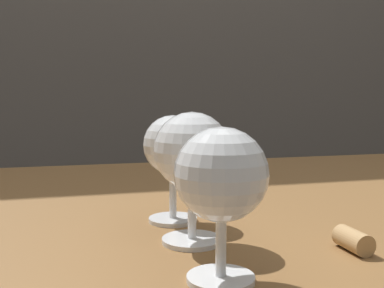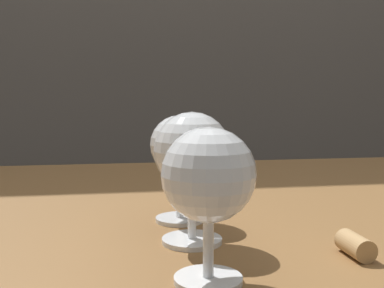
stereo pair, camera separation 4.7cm
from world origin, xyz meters
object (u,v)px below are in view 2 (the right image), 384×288
(wine_glass_pinot, at_px, (180,148))
(cork, at_px, (355,245))
(wine_glass_port, at_px, (209,179))
(wine_glass_cabernet, at_px, (192,153))

(wine_glass_pinot, relative_size, cork, 3.13)
(wine_glass_port, height_order, cork, wine_glass_port)
(wine_glass_cabernet, height_order, wine_glass_pinot, wine_glass_cabernet)
(wine_glass_cabernet, distance_m, cork, 0.18)
(wine_glass_pinot, bearing_deg, wine_glass_port, -90.97)
(wine_glass_port, bearing_deg, wine_glass_cabernet, 87.77)
(wine_glass_port, bearing_deg, cork, 13.72)
(wine_glass_cabernet, xyz_separation_m, wine_glass_pinot, (-0.00, 0.09, -0.00))
(wine_glass_cabernet, bearing_deg, cork, -24.97)
(wine_glass_cabernet, bearing_deg, wine_glass_pinot, 90.59)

